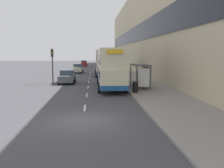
{
  "coord_description": "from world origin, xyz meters",
  "views": [
    {
      "loc": [
        0.65,
        -13.87,
        3.84
      ],
      "look_at": [
        2.86,
        16.05,
        0.09
      ],
      "focal_mm": 40.0,
      "sensor_mm": 36.0,
      "label": 1
    }
  ],
  "objects_px": {
    "pedestrian_at_shelter": "(124,76)",
    "double_decker_bus_near": "(110,67)",
    "car_1": "(78,68)",
    "litter_bin": "(135,87)",
    "double_decker_bus_ahead": "(104,62)",
    "car_2": "(67,77)",
    "traffic_light_far_kerb": "(52,60)",
    "bus_shelter": "(142,72)",
    "pedestrian_1": "(138,76)",
    "car_0": "(84,63)"
  },
  "relations": [
    {
      "from": "bus_shelter",
      "to": "double_decker_bus_near",
      "type": "bearing_deg",
      "value": 158.57
    },
    {
      "from": "double_decker_bus_ahead",
      "to": "car_2",
      "type": "relative_size",
      "value": 2.41
    },
    {
      "from": "bus_shelter",
      "to": "car_2",
      "type": "xyz_separation_m",
      "value": [
        -8.48,
        5.77,
        -1.03
      ]
    },
    {
      "from": "double_decker_bus_near",
      "to": "traffic_light_far_kerb",
      "type": "bearing_deg",
      "value": 150.22
    },
    {
      "from": "double_decker_bus_near",
      "to": "litter_bin",
      "type": "distance_m",
      "value": 5.02
    },
    {
      "from": "pedestrian_at_shelter",
      "to": "double_decker_bus_near",
      "type": "bearing_deg",
      "value": -120.97
    },
    {
      "from": "double_decker_bus_ahead",
      "to": "traffic_light_far_kerb",
      "type": "height_order",
      "value": "traffic_light_far_kerb"
    },
    {
      "from": "car_2",
      "to": "traffic_light_far_kerb",
      "type": "distance_m",
      "value": 2.76
    },
    {
      "from": "car_0",
      "to": "double_decker_bus_ahead",
      "type": "bearing_deg",
      "value": 98.29
    },
    {
      "from": "traffic_light_far_kerb",
      "to": "car_1",
      "type": "bearing_deg",
      "value": 83.24
    },
    {
      "from": "double_decker_bus_ahead",
      "to": "double_decker_bus_near",
      "type": "bearing_deg",
      "value": -89.44
    },
    {
      "from": "pedestrian_1",
      "to": "double_decker_bus_ahead",
      "type": "bearing_deg",
      "value": 105.89
    },
    {
      "from": "double_decker_bus_near",
      "to": "litter_bin",
      "type": "bearing_deg",
      "value": -64.11
    },
    {
      "from": "traffic_light_far_kerb",
      "to": "car_0",
      "type": "bearing_deg",
      "value": 86.85
    },
    {
      "from": "double_decker_bus_near",
      "to": "car_0",
      "type": "height_order",
      "value": "double_decker_bus_near"
    },
    {
      "from": "bus_shelter",
      "to": "traffic_light_far_kerb",
      "type": "distance_m",
      "value": 11.49
    },
    {
      "from": "car_0",
      "to": "bus_shelter",
      "type": "bearing_deg",
      "value": 99.62
    },
    {
      "from": "bus_shelter",
      "to": "car_1",
      "type": "relative_size",
      "value": 1.07
    },
    {
      "from": "double_decker_bus_near",
      "to": "pedestrian_at_shelter",
      "type": "bearing_deg",
      "value": 59.03
    },
    {
      "from": "bus_shelter",
      "to": "car_2",
      "type": "bearing_deg",
      "value": 145.76
    },
    {
      "from": "double_decker_bus_near",
      "to": "car_2",
      "type": "distance_m",
      "value": 7.0
    },
    {
      "from": "car_1",
      "to": "traffic_light_far_kerb",
      "type": "height_order",
      "value": "traffic_light_far_kerb"
    },
    {
      "from": "double_decker_bus_ahead",
      "to": "pedestrian_1",
      "type": "xyz_separation_m",
      "value": [
        3.6,
        -12.63,
        -1.23
      ]
    },
    {
      "from": "bus_shelter",
      "to": "traffic_light_far_kerb",
      "type": "xyz_separation_m",
      "value": [
        -10.17,
        5.23,
        1.08
      ]
    },
    {
      "from": "litter_bin",
      "to": "traffic_light_far_kerb",
      "type": "bearing_deg",
      "value": 137.47
    },
    {
      "from": "bus_shelter",
      "to": "double_decker_bus_ahead",
      "type": "height_order",
      "value": "double_decker_bus_ahead"
    },
    {
      "from": "litter_bin",
      "to": "traffic_light_far_kerb",
      "type": "relative_size",
      "value": 0.24
    },
    {
      "from": "car_1",
      "to": "double_decker_bus_ahead",
      "type": "bearing_deg",
      "value": 127.09
    },
    {
      "from": "car_2",
      "to": "bus_shelter",
      "type": "bearing_deg",
      "value": 145.76
    },
    {
      "from": "car_2",
      "to": "double_decker_bus_near",
      "type": "bearing_deg",
      "value": 139.18
    },
    {
      "from": "double_decker_bus_near",
      "to": "traffic_light_far_kerb",
      "type": "xyz_separation_m",
      "value": [
        -6.88,
        3.93,
        0.67
      ]
    },
    {
      "from": "car_1",
      "to": "litter_bin",
      "type": "relative_size",
      "value": 3.75
    },
    {
      "from": "double_decker_bus_ahead",
      "to": "car_1",
      "type": "bearing_deg",
      "value": 127.09
    },
    {
      "from": "pedestrian_1",
      "to": "bus_shelter",
      "type": "bearing_deg",
      "value": -92.69
    },
    {
      "from": "car_0",
      "to": "pedestrian_1",
      "type": "distance_m",
      "value": 43.96
    },
    {
      "from": "pedestrian_at_shelter",
      "to": "pedestrian_1",
      "type": "distance_m",
      "value": 1.93
    },
    {
      "from": "pedestrian_at_shelter",
      "to": "traffic_light_far_kerb",
      "type": "height_order",
      "value": "traffic_light_far_kerb"
    },
    {
      "from": "double_decker_bus_ahead",
      "to": "pedestrian_at_shelter",
      "type": "height_order",
      "value": "double_decker_bus_ahead"
    },
    {
      "from": "car_0",
      "to": "litter_bin",
      "type": "relative_size",
      "value": 3.84
    },
    {
      "from": "double_decker_bus_ahead",
      "to": "litter_bin",
      "type": "xyz_separation_m",
      "value": [
        2.22,
        -18.96,
        -1.61
      ]
    },
    {
      "from": "double_decker_bus_ahead",
      "to": "bus_shelter",
      "type": "bearing_deg",
      "value": -77.85
    },
    {
      "from": "pedestrian_1",
      "to": "traffic_light_far_kerb",
      "type": "distance_m",
      "value": 10.67
    },
    {
      "from": "car_1",
      "to": "car_2",
      "type": "xyz_separation_m",
      "value": [
        -0.32,
        -16.45,
        -0.02
      ]
    },
    {
      "from": "car_1",
      "to": "pedestrian_at_shelter",
      "type": "distance_m",
      "value": 18.92
    },
    {
      "from": "litter_bin",
      "to": "traffic_light_far_kerb",
      "type": "height_order",
      "value": "traffic_light_far_kerb"
    },
    {
      "from": "car_2",
      "to": "litter_bin",
      "type": "bearing_deg",
      "value": 129.67
    },
    {
      "from": "double_decker_bus_ahead",
      "to": "traffic_light_far_kerb",
      "type": "xyz_separation_m",
      "value": [
        -6.73,
        -10.75,
        0.67
      ]
    },
    {
      "from": "double_decker_bus_near",
      "to": "car_0",
      "type": "relative_size",
      "value": 2.76
    },
    {
      "from": "pedestrian_1",
      "to": "traffic_light_far_kerb",
      "type": "relative_size",
      "value": 0.41
    },
    {
      "from": "litter_bin",
      "to": "car_2",
      "type": "bearing_deg",
      "value": 129.67
    }
  ]
}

